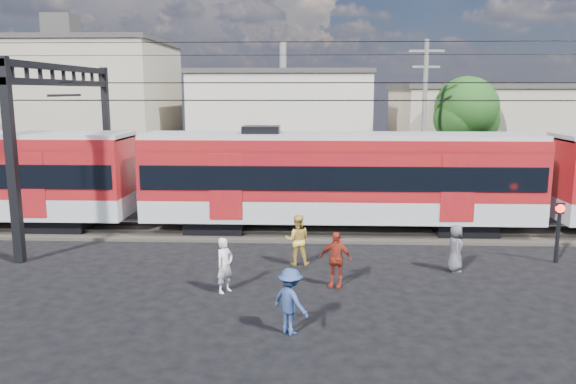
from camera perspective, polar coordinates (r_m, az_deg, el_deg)
name	(u,v)px	position (r m, az deg, el deg)	size (l,w,h in m)	color
ground	(306,304)	(16.02, 1.88, -11.30)	(120.00, 120.00, 0.00)	black
track_bed	(308,231)	(23.63, 2.06, -4.03)	(70.00, 3.40, 0.12)	#2D2823
rail_near	(308,233)	(22.87, 2.05, -4.20)	(70.00, 0.12, 0.12)	#59544C
rail_far	(308,224)	(24.33, 2.07, -3.32)	(70.00, 0.12, 0.12)	#59544C
commuter_train	(344,177)	(23.20, 5.73, 1.57)	(50.30, 3.08, 4.17)	black
catenary	(98,109)	(24.53, -18.72, 7.97)	(70.00, 9.30, 7.52)	black
building_west	(67,109)	(42.51, -21.56, 7.88)	(14.28, 10.20, 9.30)	tan
building_midwest	(283,121)	(42.01, -0.50, 7.20)	(12.24, 12.24, 7.30)	beige
building_mideast	(515,131)	(41.40, 22.10, 5.72)	(16.32, 10.20, 6.30)	tan
utility_pole_mid	(424,117)	(30.51, 13.64, 7.42)	(1.80, 0.24, 8.50)	slate
tree_near	(469,112)	(34.24, 17.93, 7.71)	(3.82, 3.64, 6.72)	#382619
pedestrian_a	(225,265)	(16.75, -6.44, -7.40)	(0.60, 0.39, 1.64)	white
pedestrian_b	(297,240)	(19.20, 0.96, -4.88)	(0.85, 0.66, 1.74)	gold
pedestrian_c	(290,301)	(13.93, 0.24, -11.03)	(1.07, 0.61, 1.66)	navy
pedestrian_d	(336,259)	(17.13, 4.85, -6.82)	(1.01, 0.42, 1.73)	maroon
pedestrian_e	(456,248)	(19.34, 16.66, -5.49)	(0.77, 0.50, 1.57)	#4F5054
crossing_signal	(559,221)	(21.41, 25.82, -2.71)	(0.31, 0.31, 2.11)	black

